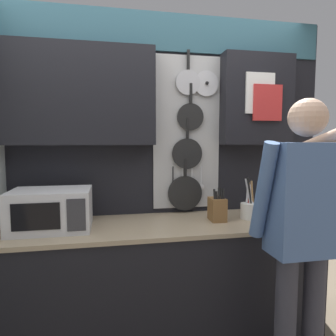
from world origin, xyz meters
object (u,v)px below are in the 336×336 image
(utensil_crock, at_px, (249,209))
(person, at_px, (302,222))
(microwave, at_px, (51,210))
(knife_block, at_px, (217,209))

(utensil_crock, bearing_deg, person, -87.58)
(utensil_crock, distance_m, person, 0.61)
(microwave, xyz_separation_m, knife_block, (1.18, 0.00, -0.05))
(microwave, relative_size, utensil_crock, 1.61)
(knife_block, distance_m, utensil_crock, 0.26)
(knife_block, bearing_deg, microwave, -179.98)
(knife_block, relative_size, person, 0.15)
(microwave, height_order, utensil_crock, utensil_crock)
(person, bearing_deg, knife_block, 114.78)
(microwave, height_order, person, person)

